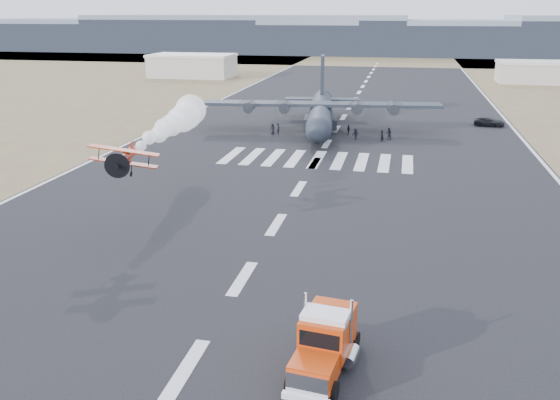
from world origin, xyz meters
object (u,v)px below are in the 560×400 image
(crew_b, at_px, (389,134))
(crew_h, at_px, (381,136))
(crew_c, at_px, (356,134))
(crew_g, at_px, (326,128))
(semi_truck, at_px, (325,341))
(crew_f, at_px, (326,132))
(crew_e, at_px, (273,129))
(transport_aircraft, at_px, (321,111))
(crew_a, at_px, (278,129))
(hangar_right, at_px, (536,72))
(support_vehicle, at_px, (489,122))
(aerobatic_biplane, at_px, (124,158))
(hangar_left, at_px, (192,65))
(crew_d, at_px, (348,130))

(crew_b, xyz_separation_m, crew_h, (-1.07, -1.35, -0.11))
(crew_c, distance_m, crew_g, 6.61)
(semi_truck, distance_m, crew_f, 63.75)
(crew_c, relative_size, crew_e, 1.06)
(transport_aircraft, distance_m, crew_e, 9.72)
(crew_b, distance_m, crew_g, 10.59)
(crew_a, bearing_deg, hangar_right, -36.98)
(support_vehicle, distance_m, crew_f, 30.72)
(aerobatic_biplane, relative_size, crew_f, 3.83)
(hangar_right, height_order, transport_aircraft, transport_aircraft)
(crew_g, bearing_deg, crew_b, -47.64)
(crew_c, relative_size, crew_g, 1.07)
(semi_truck, xyz_separation_m, crew_e, (-17.26, 64.02, -0.92))
(hangar_left, height_order, support_vehicle, hangar_left)
(hangar_right, distance_m, crew_h, 94.28)
(semi_truck, bearing_deg, crew_d, 101.83)
(crew_c, distance_m, crew_d, 4.24)
(hangar_right, bearing_deg, crew_h, -113.83)
(crew_b, height_order, crew_h, crew_b)
(crew_d, bearing_deg, crew_a, -108.95)
(hangar_left, bearing_deg, crew_a, -61.43)
(semi_truck, xyz_separation_m, support_vehicle, (18.10, 78.66, -1.06))
(crew_h, bearing_deg, transport_aircraft, -89.92)
(support_vehicle, relative_size, crew_h, 3.15)
(aerobatic_biplane, bearing_deg, crew_b, 59.22)
(crew_f, bearing_deg, hangar_left, 175.23)
(aerobatic_biplane, height_order, crew_h, aerobatic_biplane)
(hangar_right, xyz_separation_m, crew_d, (-43.53, -82.20, -2.23))
(hangar_right, xyz_separation_m, crew_a, (-54.61, -84.69, -2.06))
(crew_g, bearing_deg, transport_aircraft, 77.36)
(crew_b, bearing_deg, crew_c, 9.60)
(crew_h, bearing_deg, crew_g, -76.43)
(hangar_left, xyz_separation_m, crew_g, (50.77, -77.08, -2.56))
(crew_c, xyz_separation_m, crew_g, (-5.19, 4.09, -0.06))
(crew_h, bearing_deg, crew_e, -57.78)
(hangar_left, xyz_separation_m, semi_truck, (59.65, -143.48, -1.63))
(hangar_left, relative_size, aerobatic_biplane, 4.02)
(crew_a, bearing_deg, transport_aircraft, -45.51)
(crew_d, bearing_deg, aerobatic_biplane, -48.62)
(crew_h, bearing_deg, hangar_left, -105.64)
(support_vehicle, xyz_separation_m, crew_f, (-26.54, -15.48, 0.07))
(aerobatic_biplane, xyz_separation_m, transport_aircraft, (9.75, 52.98, -4.08))
(crew_f, height_order, crew_h, crew_h)
(transport_aircraft, height_order, crew_f, transport_aircraft)
(crew_b, bearing_deg, crew_g, -20.13)
(support_vehicle, distance_m, crew_g, 29.63)
(transport_aircraft, bearing_deg, aerobatic_biplane, -107.44)
(hangar_right, xyz_separation_m, crew_c, (-42.03, -86.16, -2.10))
(crew_b, bearing_deg, support_vehicle, -142.88)
(crew_a, bearing_deg, crew_g, -74.68)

